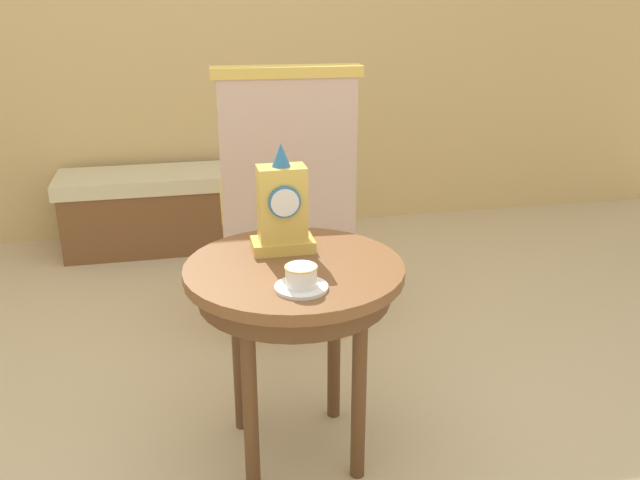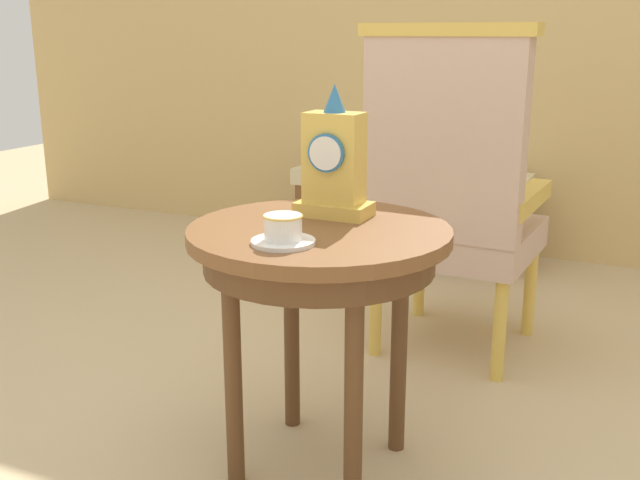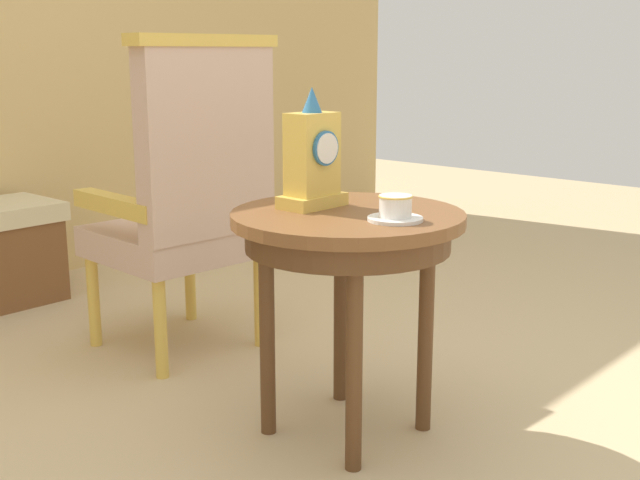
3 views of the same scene
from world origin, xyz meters
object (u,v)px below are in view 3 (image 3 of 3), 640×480
side_table (348,241)px  teacup_left (395,210)px  mantel_clock (313,160)px  armchair (189,194)px

side_table → teacup_left: (-0.01, -0.17, 0.11)m
side_table → mantel_clock: (-0.01, 0.12, 0.22)m
armchair → teacup_left: bearing=-97.0°
mantel_clock → armchair: armchair is taller
teacup_left → mantel_clock: bearing=90.6°
teacup_left → mantel_clock: size_ratio=0.43×
side_table → teacup_left: bearing=-93.6°
side_table → teacup_left: size_ratio=4.47×
side_table → armchair: (0.11, 0.83, 0.02)m
side_table → mantel_clock: bearing=96.4°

